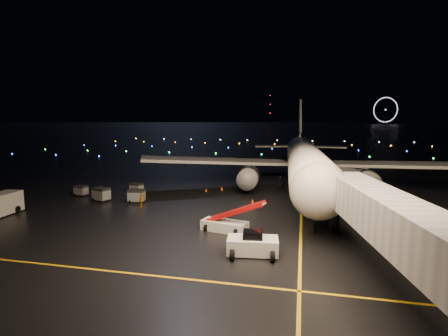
# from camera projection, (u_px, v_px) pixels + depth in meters

# --- Properties ---
(ground) EXTENTS (2000.00, 2000.00, 0.00)m
(ground) POSITION_uv_depth(u_px,v_px,m) (290.00, 131.00, 325.42)
(ground) COLOR black
(ground) RESTS_ON ground
(lane_centre) EXTENTS (0.25, 80.00, 0.02)m
(lane_centre) POSITION_uv_depth(u_px,v_px,m) (301.00, 203.00, 47.61)
(lane_centre) COLOR gold
(lane_centre) RESTS_ON ground
(lane_cross) EXTENTS (60.00, 0.25, 0.02)m
(lane_cross) POSITION_uv_depth(u_px,v_px,m) (77.00, 268.00, 27.18)
(lane_cross) COLOR gold
(lane_cross) RESTS_ON ground
(airliner) EXTENTS (57.77, 55.14, 15.66)m
(airliner) POSITION_uv_depth(u_px,v_px,m) (305.00, 141.00, 57.86)
(airliner) COLOR silver
(airliner) RESTS_ON ground
(pushback_tug) EXTENTS (4.55, 2.76, 2.05)m
(pushback_tug) POSITION_uv_depth(u_px,v_px,m) (253.00, 243.00, 29.76)
(pushback_tug) COLOR silver
(pushback_tug) RESTS_ON ground
(belt_loader) EXTENTS (7.21, 3.41, 3.38)m
(belt_loader) POSITION_uv_depth(u_px,v_px,m) (225.00, 215.00, 35.84)
(belt_loader) COLOR silver
(belt_loader) RESTS_ON ground
(crew_c) EXTENTS (0.82, 1.17, 1.85)m
(crew_c) POSITION_uv_depth(u_px,v_px,m) (141.00, 200.00, 45.53)
(crew_c) COLOR orange
(crew_c) RESTS_ON ground
(safety_cone_0) EXTENTS (0.55, 0.55, 0.52)m
(safety_cone_0) POSITION_uv_depth(u_px,v_px,m) (252.00, 201.00, 48.07)
(safety_cone_0) COLOR #EE470D
(safety_cone_0) RESTS_ON ground
(safety_cone_1) EXTENTS (0.48, 0.48, 0.55)m
(safety_cone_1) POSITION_uv_depth(u_px,v_px,m) (222.00, 188.00, 56.54)
(safety_cone_1) COLOR #EE470D
(safety_cone_1) RESTS_ON ground
(safety_cone_2) EXTENTS (0.53, 0.53, 0.46)m
(safety_cone_2) POSITION_uv_depth(u_px,v_px,m) (206.00, 190.00, 55.61)
(safety_cone_2) COLOR #EE470D
(safety_cone_2) RESTS_ON ground
(safety_cone_3) EXTENTS (0.55, 0.55, 0.53)m
(safety_cone_3) POSITION_uv_depth(u_px,v_px,m) (167.00, 176.00, 68.54)
(safety_cone_3) COLOR #EE470D
(safety_cone_3) RESTS_ON ground
(ferris_wheel) EXTENTS (49.33, 16.80, 52.00)m
(ferris_wheel) POSITION_uv_depth(u_px,v_px,m) (386.00, 111.00, 690.21)
(ferris_wheel) COLOR black
(ferris_wheel) RESTS_ON ground
(radio_mast) EXTENTS (1.80, 1.80, 64.00)m
(radio_mast) POSITION_uv_depth(u_px,v_px,m) (270.00, 109.00, 758.85)
(radio_mast) COLOR black
(radio_mast) RESTS_ON ground
(taxiway_lights) EXTENTS (164.00, 92.00, 0.36)m
(taxiway_lights) POSITION_uv_depth(u_px,v_px,m) (272.00, 147.00, 138.07)
(taxiway_lights) COLOR black
(taxiway_lights) RESTS_ON ground
(baggage_cart_0) EXTENTS (2.53, 2.09, 1.86)m
(baggage_cart_0) POSITION_uv_depth(u_px,v_px,m) (101.00, 194.00, 49.09)
(baggage_cart_0) COLOR gray
(baggage_cart_0) RESTS_ON ground
(baggage_cart_1) EXTENTS (2.33, 1.81, 1.81)m
(baggage_cart_1) POSITION_uv_depth(u_px,v_px,m) (137.00, 196.00, 48.21)
(baggage_cart_1) COLOR gray
(baggage_cart_1) RESTS_ON ground
(baggage_cart_2) EXTENTS (2.09, 1.69, 1.55)m
(baggage_cart_2) POSITION_uv_depth(u_px,v_px,m) (136.00, 188.00, 54.28)
(baggage_cart_2) COLOR gray
(baggage_cart_2) RESTS_ON ground
(baggage_cart_3) EXTENTS (1.97, 1.53, 1.51)m
(baggage_cart_3) POSITION_uv_depth(u_px,v_px,m) (81.00, 191.00, 52.48)
(baggage_cart_3) COLOR gray
(baggage_cart_3) RESTS_ON ground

